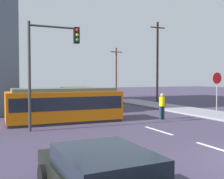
% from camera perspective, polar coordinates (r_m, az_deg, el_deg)
% --- Properties ---
extents(ground_plane, '(120.00, 120.00, 0.00)m').
position_cam_1_polar(ground_plane, '(17.41, 2.28, -6.33)').
color(ground_plane, '#3F374F').
extents(lane_stripe_1, '(0.16, 2.40, 0.01)m').
position_cam_1_polar(lane_stripe_1, '(10.97, 21.62, -11.57)').
color(lane_stripe_1, silver).
rests_on(lane_stripe_1, ground).
extents(lane_stripe_2, '(0.16, 2.40, 0.01)m').
position_cam_1_polar(lane_stripe_2, '(13.99, 9.67, -8.46)').
color(lane_stripe_2, silver).
rests_on(lane_stripe_2, ground).
extents(lane_stripe_3, '(0.16, 2.40, 0.01)m').
position_cam_1_polar(lane_stripe_3, '(23.56, -5.02, -4.08)').
color(lane_stripe_3, silver).
rests_on(lane_stripe_3, ground).
extents(lane_stripe_4, '(0.16, 2.40, 0.01)m').
position_cam_1_polar(lane_stripe_4, '(29.26, -8.88, -2.86)').
color(lane_stripe_4, silver).
rests_on(lane_stripe_4, ground).
extents(streetcar_tram, '(6.72, 2.69, 2.04)m').
position_cam_1_polar(streetcar_tram, '(16.70, -9.93, -3.08)').
color(streetcar_tram, orange).
rests_on(streetcar_tram, ground).
extents(city_bus, '(2.65, 5.50, 1.87)m').
position_cam_1_polar(city_bus, '(22.56, -5.88, -1.64)').
color(city_bus, gold).
rests_on(city_bus, ground).
extents(pedestrian_crossing, '(0.51, 0.36, 1.67)m').
position_cam_1_polar(pedestrian_crossing, '(17.72, 10.43, -3.14)').
color(pedestrian_crossing, '#1D374B').
rests_on(pedestrian_crossing, ground).
extents(parked_sedan_near, '(2.08, 4.10, 1.19)m').
position_cam_1_polar(parked_sedan_near, '(5.75, -2.03, -17.83)').
color(parked_sedan_near, black).
rests_on(parked_sedan_near, ground).
extents(stop_sign, '(0.76, 0.07, 2.88)m').
position_cam_1_polar(stop_sign, '(19.52, 21.08, 0.92)').
color(stop_sign, gray).
rests_on(stop_sign, sidewalk_curb_right).
extents(traffic_light_mast, '(2.61, 0.33, 5.42)m').
position_cam_1_polar(traffic_light_mast, '(14.18, -12.97, 6.89)').
color(traffic_light_mast, '#333333').
rests_on(traffic_light_mast, ground).
extents(utility_pole_mid, '(1.80, 0.24, 8.91)m').
position_cam_1_polar(utility_pole_mid, '(31.13, 9.48, 5.98)').
color(utility_pole_mid, '#50362B').
rests_on(utility_pole_mid, ground).
extents(utility_pole_far, '(1.80, 0.24, 7.11)m').
position_cam_1_polar(utility_pole_far, '(39.94, 0.89, 3.88)').
color(utility_pole_far, brown).
rests_on(utility_pole_far, ground).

